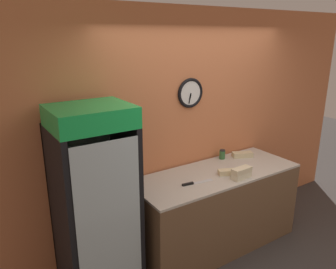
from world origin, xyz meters
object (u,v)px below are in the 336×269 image
Objects in this scene: beverage_cooler at (93,195)px; sandwich_stack_middle at (242,170)px; chefs_knife at (193,183)px; condiment_jar at (222,154)px; sandwich_flat_right at (228,172)px; sandwich_stack_bottom at (241,175)px; sandwich_flat_left at (242,155)px.

beverage_cooler is 7.67× the size of sandwich_stack_middle.
condiment_jar reaches higher than chefs_knife.
sandwich_stack_middle is 0.17m from sandwich_flat_right.
sandwich_flat_left is (0.47, 0.45, 0.00)m from sandwich_stack_bottom.
beverage_cooler is 1.57m from sandwich_stack_bottom.
condiment_jar reaches higher than sandwich_flat_right.
sandwich_stack_bottom is 0.67× the size of chefs_knife.
sandwich_flat_left is at bearing 43.53° from sandwich_stack_middle.
sandwich_stack_middle reaches higher than sandwich_stack_bottom.
sandwich_stack_bottom is 2.07× the size of condiment_jar.
condiment_jar reaches higher than sandwich_flat_left.
beverage_cooler is at bearing 166.97° from sandwich_stack_middle.
sandwich_stack_bottom reaches higher than sandwich_flat_right.
sandwich_flat_right is at bearing -149.95° from sandwich_flat_left.
condiment_jar is at bearing 68.32° from sandwich_stack_middle.
condiment_jar is (0.22, 0.54, 0.03)m from sandwich_stack_bottom.
chefs_knife is (-0.47, 0.02, -0.02)m from sandwich_flat_right.
sandwich_stack_middle is 0.89× the size of sandwich_flat_left.
beverage_cooler is at bearing 169.53° from chefs_knife.
sandwich_flat_right is (-0.05, 0.15, -0.06)m from sandwich_stack_middle.
condiment_jar reaches higher than sandwich_stack_bottom.
beverage_cooler reaches higher than condiment_jar.
sandwich_flat_right is 0.66× the size of chefs_knife.
chefs_knife is at bearing 162.15° from sandwich_stack_bottom.
sandwich_flat_right is (-0.52, -0.30, -0.00)m from sandwich_flat_left.
sandwich_flat_left is 0.75× the size of chefs_knife.
sandwich_flat_left is at bearing 2.70° from beverage_cooler.
sandwich_flat_right is (1.48, -0.21, -0.05)m from beverage_cooler.
beverage_cooler is 1.03m from chefs_knife.
sandwich_stack_middle is 0.58m from condiment_jar.
chefs_knife is (-0.52, 0.17, -0.02)m from sandwich_stack_bottom.
sandwich_stack_bottom is 0.55m from chefs_knife.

